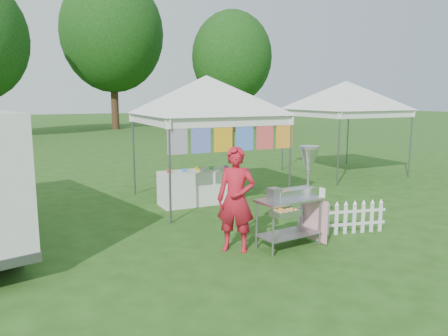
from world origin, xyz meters
TOP-DOWN VIEW (x-y plane):
  - ground at (0.00, 0.00)m, footprint 120.00×120.00m
  - canopy_main at (0.00, 3.49)m, footprint 4.24×4.24m
  - canopy_right at (5.50, 5.00)m, footprint 4.24×4.24m
  - tree_mid at (3.00, 28.00)m, footprint 7.60×7.60m
  - tree_right at (10.00, 22.00)m, footprint 5.60×5.60m
  - donut_cart at (0.08, -0.11)m, footprint 1.21×0.94m
  - vendor at (-0.96, 0.12)m, footprint 0.75×0.72m
  - picket_fence at (1.17, 0.03)m, footprint 1.76×0.42m
  - display_table at (-0.31, 3.34)m, footprint 1.80×0.70m

SIDE VIEW (x-z plane):
  - ground at x=0.00m, z-range 0.00..0.00m
  - picket_fence at x=1.17m, z-range 0.01..0.57m
  - display_table at x=-0.31m, z-range 0.00..0.79m
  - vendor at x=-0.96m, z-range 0.00..1.73m
  - donut_cart at x=0.08m, z-range 0.15..1.84m
  - canopy_main at x=0.00m, z-range 1.26..4.71m
  - canopy_right at x=5.50m, z-range 1.27..4.72m
  - tree_right at x=10.00m, z-range 0.97..9.39m
  - tree_mid at x=3.00m, z-range 1.38..12.90m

